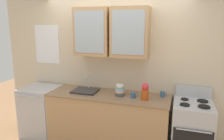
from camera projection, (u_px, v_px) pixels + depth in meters
name	position (u px, v px, depth m)	size (l,w,h in m)	color
back_wall_unit	(114.00, 56.00, 3.75)	(4.38, 0.44, 2.86)	beige
counter	(108.00, 121.00, 3.66)	(2.01, 0.67, 0.94)	tan
stove_range	(191.00, 132.00, 3.26)	(0.57, 0.68, 1.12)	silver
sink_faucet	(85.00, 90.00, 3.71)	(0.42, 0.35, 0.26)	#2D2D30
bowl_stack	(120.00, 91.00, 3.50)	(0.16, 0.16, 0.18)	#4C4C54
vase	(145.00, 92.00, 3.30)	(0.12, 0.12, 0.26)	#BF4C19
cup_near_sink	(163.00, 94.00, 3.43)	(0.11, 0.07, 0.09)	#38608C
cup_near_bowls	(133.00, 95.00, 3.41)	(0.11, 0.08, 0.08)	#38608C
dishwasher	(42.00, 111.00, 4.05)	(0.63, 0.65, 0.94)	silver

